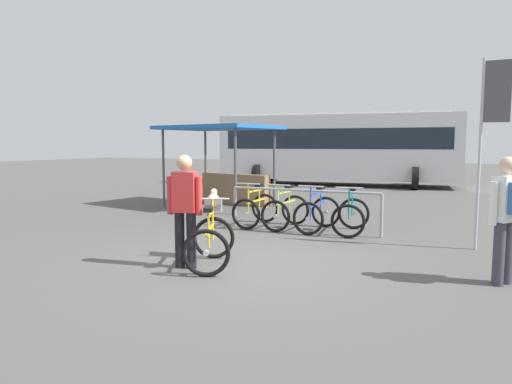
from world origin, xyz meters
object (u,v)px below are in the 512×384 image
at_px(banner_flag, 490,117).
at_px(person_with_featured_bike, 185,206).
at_px(pedestrian_with_backpack, 507,212).
at_px(racked_bike_lime, 286,211).
at_px(featured_bicycle, 211,233).
at_px(racked_bike_blue, 317,213).
at_px(market_stall, 226,158).
at_px(racked_bike_teal, 351,215).
at_px(bus_distant, 337,145).
at_px(racked_bike_yellow, 256,209).

bearing_deg(banner_flag, person_with_featured_bike, -141.69).
bearing_deg(banner_flag, pedestrian_with_backpack, -84.42).
bearing_deg(racked_bike_lime, banner_flag, -6.96).
relative_size(pedestrian_with_backpack, banner_flag, 0.51).
relative_size(featured_bicycle, banner_flag, 0.39).
relative_size(racked_bike_blue, featured_bicycle, 0.91).
relative_size(market_stall, banner_flag, 1.08).
xyz_separation_m(racked_bike_teal, bus_distant, (-3.27, 10.65, 1.37)).
relative_size(racked_bike_lime, market_stall, 0.32).
relative_size(racked_bike_teal, bus_distant, 0.11).
height_order(racked_bike_blue, banner_flag, banner_flag).
xyz_separation_m(racked_bike_yellow, racked_bike_teal, (2.10, 0.03, 0.00)).
bearing_deg(person_with_featured_bike, racked_bike_lime, 87.86).
distance_m(racked_bike_blue, racked_bike_teal, 0.70).
height_order(racked_bike_yellow, racked_bike_teal, same).
distance_m(pedestrian_with_backpack, banner_flag, 2.42).
distance_m(pedestrian_with_backpack, bus_distant, 14.45).
relative_size(racked_bike_blue, racked_bike_teal, 0.98).
distance_m(racked_bike_lime, racked_bike_blue, 0.70).
bearing_deg(racked_bike_blue, featured_bicycle, -100.21).
xyz_separation_m(featured_bicycle, bus_distant, (-1.98, 13.94, 1.25)).
bearing_deg(racked_bike_lime, pedestrian_with_backpack, -32.06).
relative_size(person_with_featured_bike, bus_distant, 0.16).
bearing_deg(market_stall, bus_distant, 82.38).
bearing_deg(pedestrian_with_backpack, bus_distant, 114.00).
distance_m(racked_bike_lime, market_stall, 4.11).
relative_size(racked_bike_teal, market_stall, 0.34).
bearing_deg(racked_bike_yellow, racked_bike_blue, 0.86).
distance_m(racked_bike_blue, market_stall, 4.63).
bearing_deg(person_with_featured_bike, market_stall, 114.11).
bearing_deg(racked_bike_lime, person_with_featured_bike, -92.14).
bearing_deg(bus_distant, pedestrian_with_backpack, -66.00).
distance_m(market_stall, banner_flag, 7.48).
xyz_separation_m(racked_bike_lime, market_stall, (-2.94, 2.69, 1.03)).
distance_m(racked_bike_blue, featured_bicycle, 3.33).
height_order(racked_bike_yellow, market_stall, market_stall).
bearing_deg(racked_bike_yellow, bus_distant, 96.24).
bearing_deg(racked_bike_blue, pedestrian_with_backpack, -37.32).
bearing_deg(bus_distant, market_stall, -97.62).
bearing_deg(pedestrian_with_backpack, racked_bike_yellow, 152.04).
xyz_separation_m(racked_bike_yellow, bus_distant, (-1.17, 10.68, 1.37)).
distance_m(racked_bike_lime, bus_distant, 10.92).
bearing_deg(pedestrian_with_backpack, person_with_featured_bike, -165.53).
bearing_deg(person_with_featured_bike, bus_distant, 96.94).
bearing_deg(featured_bicycle, banner_flag, 37.19).
distance_m(racked_bike_teal, featured_bicycle, 3.53).
distance_m(racked_bike_lime, racked_bike_teal, 1.40).
height_order(racked_bike_yellow, racked_bike_blue, same).
xyz_separation_m(racked_bike_blue, banner_flag, (3.10, -0.47, 1.86)).
distance_m(featured_bicycle, person_with_featured_bike, 0.58).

